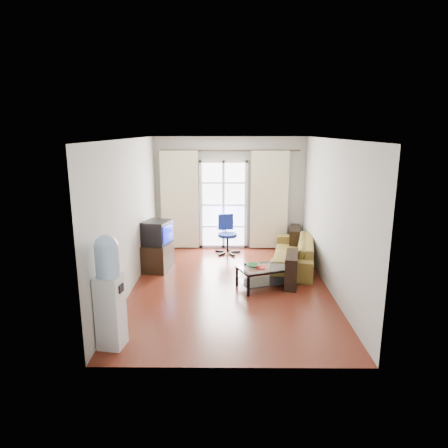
{
  "coord_description": "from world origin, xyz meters",
  "views": [
    {
      "loc": [
        -0.06,
        -6.96,
        2.85
      ],
      "look_at": [
        -0.12,
        0.35,
        1.12
      ],
      "focal_mm": 32.0,
      "sensor_mm": 36.0,
      "label": 1
    }
  ],
  "objects_px": {
    "task_chair": "(227,242)",
    "water_cooler": "(109,290)",
    "sofa": "(293,253)",
    "coffee_table": "(266,274)",
    "crt_tv": "(156,233)",
    "tv_stand": "(157,256)"
  },
  "relations": [
    {
      "from": "sofa",
      "to": "tv_stand",
      "type": "xyz_separation_m",
      "value": [
        -2.86,
        -0.2,
        -0.02
      ]
    },
    {
      "from": "sofa",
      "to": "task_chair",
      "type": "relative_size",
      "value": 2.41
    },
    {
      "from": "sofa",
      "to": "coffee_table",
      "type": "distance_m",
      "value": 1.38
    },
    {
      "from": "coffee_table",
      "to": "tv_stand",
      "type": "bearing_deg",
      "value": 155.4
    },
    {
      "from": "coffee_table",
      "to": "task_chair",
      "type": "relative_size",
      "value": 1.25
    },
    {
      "from": "coffee_table",
      "to": "crt_tv",
      "type": "relative_size",
      "value": 1.75
    },
    {
      "from": "task_chair",
      "to": "water_cooler",
      "type": "xyz_separation_m",
      "value": [
        -1.54,
        -4.19,
        0.55
      ]
    },
    {
      "from": "tv_stand",
      "to": "task_chair",
      "type": "xyz_separation_m",
      "value": [
        1.46,
        1.12,
        -0.01
      ]
    },
    {
      "from": "task_chair",
      "to": "sofa",
      "type": "bearing_deg",
      "value": -45.94
    },
    {
      "from": "task_chair",
      "to": "water_cooler",
      "type": "distance_m",
      "value": 4.5
    },
    {
      "from": "sofa",
      "to": "coffee_table",
      "type": "bearing_deg",
      "value": -19.34
    },
    {
      "from": "task_chair",
      "to": "crt_tv",
      "type": "bearing_deg",
      "value": -153.85
    },
    {
      "from": "tv_stand",
      "to": "sofa",
      "type": "bearing_deg",
      "value": 12.76
    },
    {
      "from": "sofa",
      "to": "tv_stand",
      "type": "bearing_deg",
      "value": -75.16
    },
    {
      "from": "tv_stand",
      "to": "water_cooler",
      "type": "distance_m",
      "value": 3.12
    },
    {
      "from": "tv_stand",
      "to": "crt_tv",
      "type": "relative_size",
      "value": 1.18
    },
    {
      "from": "crt_tv",
      "to": "task_chair",
      "type": "relative_size",
      "value": 0.71
    },
    {
      "from": "crt_tv",
      "to": "water_cooler",
      "type": "relative_size",
      "value": 0.42
    },
    {
      "from": "coffee_table",
      "to": "task_chair",
      "type": "xyz_separation_m",
      "value": [
        -0.71,
        2.12,
        0.01
      ]
    },
    {
      "from": "tv_stand",
      "to": "crt_tv",
      "type": "height_order",
      "value": "crt_tv"
    },
    {
      "from": "sofa",
      "to": "task_chair",
      "type": "distance_m",
      "value": 1.68
    },
    {
      "from": "coffee_table",
      "to": "tv_stand",
      "type": "xyz_separation_m",
      "value": [
        -2.17,
        0.99,
        0.02
      ]
    }
  ]
}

